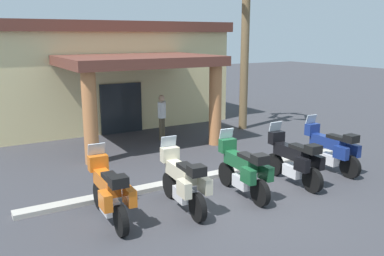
% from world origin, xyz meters
% --- Properties ---
extents(ground_plane, '(80.00, 80.00, 0.00)m').
position_xyz_m(ground_plane, '(0.00, 0.00, 0.00)').
color(ground_plane, '#38383D').
extents(motel_building, '(11.18, 10.85, 4.63)m').
position_xyz_m(motel_building, '(0.01, 11.53, 2.35)').
color(motel_building, beige).
rests_on(motel_building, ground_plane).
extents(motorcycle_orange, '(0.71, 2.21, 1.61)m').
position_xyz_m(motorcycle_orange, '(-3.32, 0.41, 0.70)').
color(motorcycle_orange, black).
rests_on(motorcycle_orange, ground_plane).
extents(motorcycle_cream, '(0.73, 2.21, 1.61)m').
position_xyz_m(motorcycle_cream, '(-1.57, 0.19, 0.70)').
color(motorcycle_cream, black).
rests_on(motorcycle_cream, ground_plane).
extents(motorcycle_green, '(0.73, 2.21, 1.61)m').
position_xyz_m(motorcycle_green, '(0.17, 0.15, 0.70)').
color(motorcycle_green, black).
rests_on(motorcycle_green, ground_plane).
extents(motorcycle_black, '(0.72, 2.21, 1.61)m').
position_xyz_m(motorcycle_black, '(1.91, 0.13, 0.70)').
color(motorcycle_black, black).
rests_on(motorcycle_black, ground_plane).
extents(motorcycle_blue, '(0.70, 2.21, 1.61)m').
position_xyz_m(motorcycle_blue, '(3.65, 0.37, 0.70)').
color(motorcycle_blue, black).
rests_on(motorcycle_blue, ground_plane).
extents(pedestrian, '(0.45, 0.34, 1.78)m').
position_xyz_m(pedestrian, '(0.93, 6.39, 1.04)').
color(pedestrian, brown).
rests_on(pedestrian, ground_plane).
extents(palm_tree_near_portico, '(2.39, 2.48, 6.83)m').
position_xyz_m(palm_tree_near_portico, '(4.90, 6.35, 5.00)').
color(palm_tree_near_portico, brown).
rests_on(palm_tree_near_portico, ground_plane).
extents(curb_strip, '(10.71, 0.36, 0.12)m').
position_xyz_m(curb_strip, '(0.17, 1.70, 0.06)').
color(curb_strip, '#ADA89E').
rests_on(curb_strip, ground_plane).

